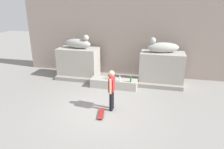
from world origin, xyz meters
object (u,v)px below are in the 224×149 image
statue_reclining_right (163,47)px  bottle_red (110,76)px  bottle_brown (109,77)px  skateboard (101,114)px  bottle_green (131,80)px  skater (112,89)px  bottle_clear (120,79)px  statue_reclining_left (78,43)px

statue_reclining_right → bottle_red: size_ratio=5.75×
statue_reclining_right → bottle_brown: bearing=11.5°
skateboard → bottle_green: (0.76, 2.61, 0.50)m
statue_reclining_right → skater: size_ratio=1.01×
skater → skateboard: skater is taller
statue_reclining_right → bottle_green: statue_reclining_right is taller
statue_reclining_right → bottle_red: statue_reclining_right is taller
bottle_clear → bottle_red: bearing=150.7°
statue_reclining_left → statue_reclining_right: same height
statue_reclining_right → bottle_red: 3.03m
statue_reclining_right → bottle_clear: (-1.93, -1.32, -1.41)m
statue_reclining_left → bottle_brown: statue_reclining_left is taller
bottle_red → bottle_brown: bearing=-92.7°
skateboard → skater: bearing=141.2°
skater → bottle_red: bearing=-164.5°
statue_reclining_left → bottle_green: statue_reclining_left is taller
skater → statue_reclining_right: bearing=151.5°
skateboard → bottle_red: (-0.34, 2.87, 0.50)m
bottle_red → bottle_brown: (-0.01, -0.15, 0.02)m
skater → bottle_clear: bearing=-177.7°
skateboard → bottle_brown: (-0.34, 2.72, 0.51)m
skater → bottle_red: (-0.62, 2.34, -0.36)m
skater → skateboard: size_ratio=2.03×
statue_reclining_right → bottle_clear: statue_reclining_right is taller
skateboard → bottle_red: bottle_red is taller
statue_reclining_left → bottle_green: bearing=-11.3°
skater → bottle_clear: (-0.06, 2.03, -0.35)m
skater → bottle_clear: size_ratio=5.37×
statue_reclining_right → bottle_brown: (-2.50, -1.15, -1.40)m
statue_reclining_left → bottle_clear: (2.63, -1.33, -1.41)m
bottle_red → skateboard: bearing=-83.3°
bottle_green → bottle_clear: bearing=-174.0°
bottle_clear → bottle_red: size_ratio=1.06×
skateboard → bottle_brown: size_ratio=2.54×
bottle_red → bottle_brown: size_ratio=0.90×
skater → bottle_green: bearing=168.0°
statue_reclining_left → bottle_red: (2.07, -1.01, -1.41)m
skater → bottle_green: (0.47, 2.08, -0.36)m
statue_reclining_left → bottle_clear: bearing=-16.1°
statue_reclining_right → bottle_clear: bearing=21.2°
bottle_clear → statue_reclining_left: bearing=153.2°
skater → bottle_green: skater is taller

